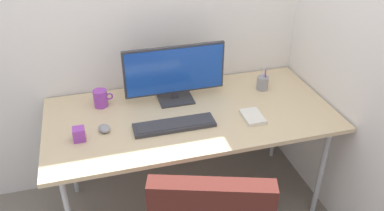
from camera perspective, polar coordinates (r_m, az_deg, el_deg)
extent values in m
plane|color=slate|center=(2.78, -0.15, -13.66)|extent=(8.00, 8.00, 0.00)
cube|color=#D1B78C|center=(2.34, -0.18, -1.31)|extent=(1.69, 0.82, 0.03)
cylinder|color=#B2B5BA|center=(2.60, 18.20, -9.15)|extent=(0.03, 0.03, 0.69)
cylinder|color=#B2B5BA|center=(2.75, -17.35, -6.43)|extent=(0.03, 0.03, 0.69)
cylinder|color=#B2B5BA|center=(3.02, 12.07, -1.86)|extent=(0.03, 0.03, 0.69)
cube|color=#333338|center=(2.46, -2.38, 0.95)|extent=(0.21, 0.17, 0.01)
cube|color=#333338|center=(2.45, -2.45, 1.70)|extent=(0.04, 0.02, 0.05)
cube|color=#333338|center=(2.37, -2.55, 5.19)|extent=(0.62, 0.02, 0.30)
cube|color=#1947B2|center=(2.36, -2.48, 5.05)|extent=(0.59, 0.01, 0.28)
cube|color=#333338|center=(2.20, -2.57, -2.87)|extent=(0.46, 0.13, 0.02)
cube|color=#333338|center=(2.19, -2.58, -2.60)|extent=(0.42, 0.10, 0.00)
ellipsoid|color=gray|center=(2.22, -12.60, -3.25)|extent=(0.08, 0.10, 0.03)
cylinder|color=gray|center=(2.60, 10.19, 3.23)|extent=(0.08, 0.08, 0.09)
cylinder|color=silver|center=(2.57, 10.14, 4.33)|extent=(0.02, 0.01, 0.11)
cylinder|color=silver|center=(2.58, 10.47, 4.37)|extent=(0.02, 0.01, 0.11)
torus|color=purple|center=(2.60, 10.21, 3.43)|extent=(0.03, 0.04, 0.01)
cylinder|color=purple|center=(2.58, 10.60, 4.02)|extent=(0.02, 0.02, 0.12)
cube|color=silver|center=(2.30, 8.77, -1.59)|extent=(0.11, 0.17, 0.02)
cylinder|color=purple|center=(2.43, -13.13, 1.02)|extent=(0.08, 0.08, 0.11)
torus|color=purple|center=(2.43, -11.90, 1.31)|extent=(0.05, 0.01, 0.05)
cube|color=purple|center=(2.17, -16.07, -4.02)|extent=(0.06, 0.06, 0.07)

